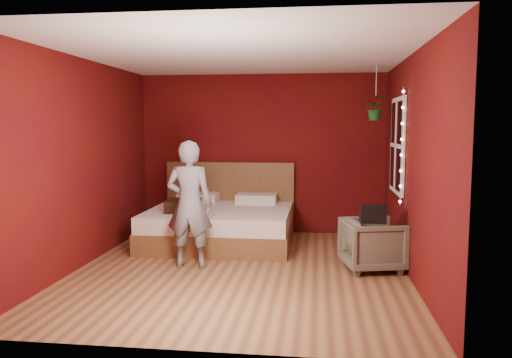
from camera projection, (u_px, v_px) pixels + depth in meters
name	position (u px, v px, depth m)	size (l,w,h in m)	color
floor	(241.00, 270.00, 6.13)	(4.50, 4.50, 0.00)	#99683D
room_walls	(241.00, 133.00, 5.95)	(4.04, 4.54, 2.62)	#561209
window	(397.00, 146.00, 6.62)	(0.05, 0.97, 1.27)	white
fairy_lights	(402.00, 147.00, 6.10)	(0.04, 0.04, 1.45)	silver
bed	(221.00, 223.00, 7.54)	(2.12, 1.80, 1.16)	brown
person	(189.00, 204.00, 6.18)	(0.58, 0.38, 1.59)	slate
armchair	(373.00, 245.00, 6.10)	(0.67, 0.69, 0.63)	#6B6C55
handbag	(373.00, 214.00, 5.82)	(0.30, 0.15, 0.21)	black
throw_pillow	(183.00, 206.00, 7.19)	(0.48, 0.48, 0.17)	black
hanging_plant	(376.00, 108.00, 6.99)	(0.34, 0.31, 0.77)	silver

